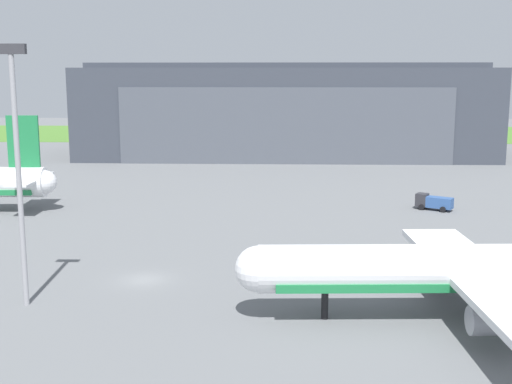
# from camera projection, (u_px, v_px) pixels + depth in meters

# --- Properties ---
(ground_plane) EXTENTS (440.00, 440.00, 0.00)m
(ground_plane) POSITION_uv_depth(u_px,v_px,m) (144.00, 280.00, 62.70)
(ground_plane) COLOR slate
(grass_field_strip) EXTENTS (440.00, 56.00, 0.08)m
(grass_field_strip) POSITION_uv_depth(u_px,v_px,m) (240.00, 133.00, 210.41)
(grass_field_strip) COLOR #4C7D2E
(grass_field_strip) RESTS_ON ground_plane
(maintenance_hangar) EXTENTS (91.91, 33.30, 21.25)m
(maintenance_hangar) POSITION_uv_depth(u_px,v_px,m) (285.00, 111.00, 155.29)
(maintenance_hangar) COLOR #383D47
(maintenance_hangar) RESTS_ON ground_plane
(airliner_near_right) EXTENTS (36.17, 28.09, 12.44)m
(airliner_near_right) POSITION_uv_depth(u_px,v_px,m) (467.00, 270.00, 52.28)
(airliner_near_right) COLOR white
(airliner_near_right) RESTS_ON ground_plane
(baggage_tug) EXTENTS (5.20, 3.98, 2.22)m
(baggage_tug) POSITION_uv_depth(u_px,v_px,m) (434.00, 202.00, 94.04)
(baggage_tug) COLOR #2D2D33
(baggage_tug) RESTS_ON ground_plane
(apron_light_mast) EXTENTS (2.40, 0.50, 21.40)m
(apron_light_mast) POSITION_uv_depth(u_px,v_px,m) (18.00, 158.00, 53.80)
(apron_light_mast) COLOR #99999E
(apron_light_mast) RESTS_ON ground_plane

